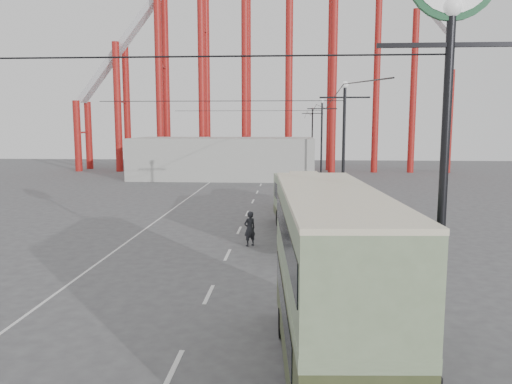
# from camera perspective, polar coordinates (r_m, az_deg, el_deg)

# --- Properties ---
(ground) EXTENTS (160.00, 160.00, 0.00)m
(ground) POSITION_cam_1_polar(r_m,az_deg,el_deg) (16.11, -4.11, -16.35)
(ground) COLOR #48484A
(ground) RESTS_ON ground
(road_markings) EXTENTS (12.52, 120.00, 0.01)m
(road_markings) POSITION_cam_1_polar(r_m,az_deg,el_deg) (35.01, -1.10, -3.12)
(road_markings) COLOR silver
(road_markings) RESTS_ON ground
(lamp_post_near) EXTENTS (3.20, 0.44, 10.80)m
(lamp_post_near) POSITION_cam_1_polar(r_m,az_deg,el_deg) (12.17, 21.21, 13.35)
(lamp_post_near) COLOR black
(lamp_post_near) RESTS_ON ground
(lamp_post_mid) EXTENTS (3.20, 0.44, 9.32)m
(lamp_post_mid) POSITION_cam_1_polar(r_m,az_deg,el_deg) (32.82, 9.96, 4.27)
(lamp_post_mid) COLOR black
(lamp_post_mid) RESTS_ON ground
(lamp_post_far) EXTENTS (3.20, 0.44, 9.32)m
(lamp_post_far) POSITION_cam_1_polar(r_m,az_deg,el_deg) (54.72, 7.49, 5.62)
(lamp_post_far) COLOR black
(lamp_post_far) RESTS_ON ground
(lamp_post_distant) EXTENTS (3.20, 0.44, 9.32)m
(lamp_post_distant) POSITION_cam_1_polar(r_m,az_deg,el_deg) (76.68, 6.43, 6.20)
(lamp_post_distant) COLOR black
(lamp_post_distant) RESTS_ON ground
(roller_coaster) EXTENTS (52.95, 5.00, 55.48)m
(roller_coaster) POSITION_cam_1_polar(r_m,az_deg,el_deg) (73.46, 0.11, 20.53)
(roller_coaster) COLOR maroon
(roller_coaster) RESTS_ON ground
(fairground_shed) EXTENTS (22.00, 10.00, 5.00)m
(fairground_shed) POSITION_cam_1_polar(r_m,az_deg,el_deg) (62.23, -3.71, 3.90)
(fairground_shed) COLOR #A1A19C
(fairground_shed) RESTS_ON ground
(double_decker_bus) EXTENTS (2.89, 9.35, 4.95)m
(double_decker_bus) POSITION_cam_1_polar(r_m,az_deg,el_deg) (12.89, 8.42, -9.45)
(double_decker_bus) COLOR #374123
(double_decker_bus) RESTS_ON ground
(single_decker_green) EXTENTS (4.08, 11.79, 3.26)m
(single_decker_green) POSITION_cam_1_polar(r_m,az_deg,el_deg) (29.19, 5.67, -1.66)
(single_decker_green) COLOR gray
(single_decker_green) RESTS_ON ground
(single_decker_cream) EXTENTS (2.86, 9.07, 2.78)m
(single_decker_cream) POSITION_cam_1_polar(r_m,az_deg,el_deg) (37.22, 6.01, -0.08)
(single_decker_cream) COLOR beige
(single_decker_cream) RESTS_ON ground
(pedestrian) EXTENTS (0.84, 0.78, 1.92)m
(pedestrian) POSITION_cam_1_polar(r_m,az_deg,el_deg) (27.18, -0.72, -4.21)
(pedestrian) COLOR black
(pedestrian) RESTS_ON ground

